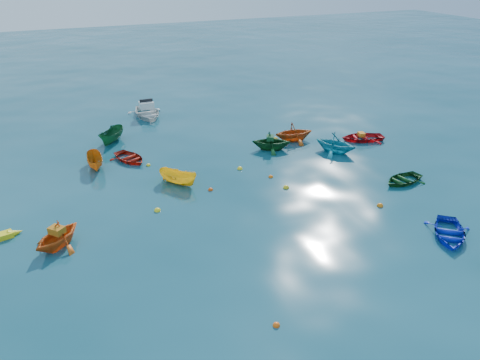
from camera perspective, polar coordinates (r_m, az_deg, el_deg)
name	(u,v)px	position (r m, az deg, el deg)	size (l,w,h in m)	color
ground	(276,224)	(25.44, 4.38, -5.38)	(160.00, 160.00, 0.00)	#093A48
dinghy_blue_se	(448,236)	(26.61, 24.05, -6.30)	(2.32, 3.25, 0.67)	#0F26BF
dinghy_orange_w	(59,246)	(25.29, -21.19, -7.50)	(2.36, 2.74, 1.44)	#E25A15
sampan_yellow_mid	(179,184)	(29.90, -7.50, -0.46)	(1.03, 2.74, 1.06)	yellow
dinghy_green_e	(402,182)	(31.62, 19.18, -0.24)	(2.05, 2.86, 0.59)	#0F4117
dinghy_cyan_se	(335,152)	(35.10, 11.46, 3.36)	(2.61, 3.03, 1.60)	teal
sampan_orange_n	(96,167)	(33.42, -17.13, 1.50)	(1.04, 2.76, 1.07)	#BC6311
dinghy_green_n	(271,149)	(34.95, 3.81, 3.74)	(2.42, 2.80, 1.47)	#10481D
dinghy_red_ne	(362,140)	(37.88, 14.63, 4.73)	(2.37, 3.32, 0.69)	red
dinghy_red_far	(130,160)	(33.88, -13.26, 2.33)	(2.11, 2.95, 0.61)	#A51A0D
dinghy_orange_far	(293,141)	(36.78, 6.53, 4.79)	(2.58, 3.00, 1.58)	#B94A11
sampan_green_far	(113,142)	(37.57, -15.26, 4.48)	(1.15, 3.07, 1.19)	#12512A
motorboat_white	(147,116)	(43.00, -11.22, 7.62)	(3.07, 4.30, 1.49)	silver
tarp_orange_a	(57,230)	(24.86, -21.44, -5.72)	(0.71, 0.54, 0.35)	#B96913
tarp_green_b	(270,138)	(34.61, 3.69, 5.13)	(0.69, 0.53, 0.34)	#114420
tarp_orange_b	(361,134)	(37.68, 14.57, 5.42)	(0.60, 0.45, 0.29)	orange
buoy_or_a	(276,326)	(19.32, 4.45, -17.28)	(0.29, 0.29, 0.29)	#FC5B0D
buoy_ye_a	(286,188)	(29.26, 5.64, -0.98)	(0.38, 0.38, 0.38)	gold
buoy_or_b	(380,206)	(28.27, 16.70, -3.06)	(0.37, 0.37, 0.37)	orange
buoy_ye_b	(157,211)	(27.01, -10.03, -3.72)	(0.37, 0.37, 0.37)	yellow
buoy_or_c	(211,190)	(28.92, -3.61, -1.24)	(0.31, 0.31, 0.31)	#D9460B
buoy_ye_c	(240,169)	(31.67, -0.02, 1.35)	(0.36, 0.36, 0.36)	yellow
buoy_or_d	(271,177)	(30.58, 3.77, 0.35)	(0.31, 0.31, 0.31)	orange
buoy_ye_d	(148,166)	(32.79, -11.11, 1.73)	(0.30, 0.30, 0.30)	yellow
buoy_or_e	(300,142)	(36.63, 7.31, 4.65)	(0.36, 0.36, 0.36)	orange
buoy_ye_e	(276,139)	(36.94, 4.35, 4.98)	(0.37, 0.37, 0.37)	yellow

